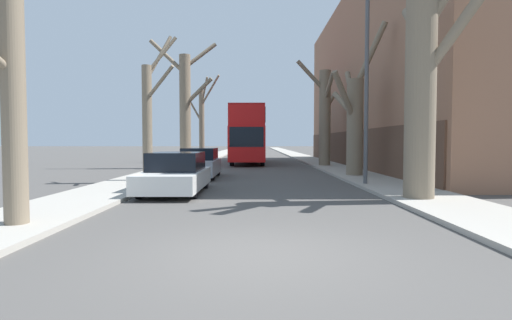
% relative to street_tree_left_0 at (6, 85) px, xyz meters
% --- Properties ---
extents(ground_plane, '(300.00, 300.00, 0.00)m').
position_rel_street_tree_left_0_xyz_m(ground_plane, '(4.97, -1.75, -2.88)').
color(ground_plane, '#4C4947').
extents(sidewalk_left, '(2.48, 120.00, 0.12)m').
position_rel_street_tree_left_0_xyz_m(sidewalk_left, '(-0.17, 48.25, -2.82)').
color(sidewalk_left, '#A39E93').
rests_on(sidewalk_left, ground).
extents(sidewalk_right, '(2.48, 120.00, 0.12)m').
position_rel_street_tree_left_0_xyz_m(sidewalk_right, '(10.11, 48.25, -2.82)').
color(sidewalk_right, '#A39E93').
rests_on(sidewalk_right, ground).
extents(building_facade_right, '(10.08, 31.14, 12.43)m').
position_rel_street_tree_left_0_xyz_m(building_facade_right, '(16.34, 20.79, 3.32)').
color(building_facade_right, '#93664C').
rests_on(building_facade_right, ground).
extents(street_tree_left_0, '(2.07, 4.14, 6.35)m').
position_rel_street_tree_left_0_xyz_m(street_tree_left_0, '(0.00, 0.00, 0.00)').
color(street_tree_left_0, '#7A6B56').
rests_on(street_tree_left_0, ground).
extents(street_tree_left_1, '(1.56, 1.81, 6.43)m').
position_rel_street_tree_left_0_xyz_m(street_tree_left_1, '(0.38, 9.17, -0.04)').
color(street_tree_left_1, '#7A6B56').
rests_on(street_tree_left_1, ground).
extents(street_tree_left_2, '(4.38, 1.24, 8.45)m').
position_rel_street_tree_left_0_xyz_m(street_tree_left_2, '(0.29, 18.50, 1.19)').
color(street_tree_left_2, '#7A6B56').
rests_on(street_tree_left_2, ground).
extents(street_tree_left_3, '(3.45, 2.08, 7.32)m').
position_rel_street_tree_left_0_xyz_m(street_tree_left_3, '(0.21, 27.01, 0.64)').
color(street_tree_left_3, '#7A6B56').
rests_on(street_tree_left_3, ground).
extents(street_tree_right_0, '(2.74, 4.36, 7.17)m').
position_rel_street_tree_left_0_xyz_m(street_tree_right_0, '(9.78, 3.76, 0.71)').
color(street_tree_right_0, '#7A6B56').
rests_on(street_tree_right_0, ground).
extents(street_tree_right_1, '(2.66, 3.14, 7.32)m').
position_rel_street_tree_left_0_xyz_m(street_tree_right_1, '(9.79, 11.79, -0.02)').
color(street_tree_right_1, '#7A6B56').
rests_on(street_tree_right_1, ground).
extents(street_tree_right_2, '(3.21, 3.48, 7.38)m').
position_rel_street_tree_left_0_xyz_m(street_tree_right_2, '(9.71, 20.00, 0.72)').
color(street_tree_right_2, '#7A6B56').
rests_on(street_tree_right_2, ground).
extents(double_decker_bus, '(2.62, 10.87, 4.41)m').
position_rel_street_tree_left_0_xyz_m(double_decker_bus, '(4.30, 24.65, -0.38)').
color(double_decker_bus, red).
rests_on(double_decker_bus, ground).
extents(parked_car_0, '(1.90, 4.56, 1.39)m').
position_rel_street_tree_left_0_xyz_m(parked_car_0, '(2.17, 5.85, -2.22)').
color(parked_car_0, silver).
rests_on(parked_car_0, ground).
extents(parked_car_1, '(1.77, 4.44, 1.45)m').
position_rel_street_tree_left_0_xyz_m(parked_car_1, '(2.17, 11.61, -2.19)').
color(parked_car_1, '#9EA3AD').
rests_on(parked_car_1, ground).
extents(lamp_post, '(1.40, 0.20, 7.76)m').
position_rel_street_tree_left_0_xyz_m(lamp_post, '(9.13, 7.73, 1.46)').
color(lamp_post, '#4C4F54').
rests_on(lamp_post, ground).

